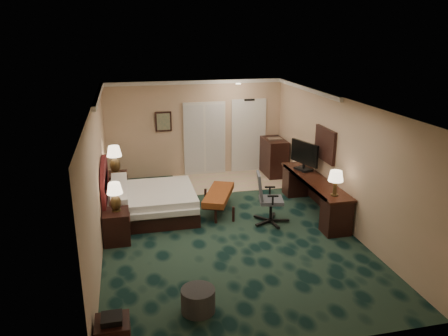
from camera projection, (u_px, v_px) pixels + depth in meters
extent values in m
cube|color=black|center=(225.00, 229.00, 9.27)|extent=(5.00, 7.50, 0.00)
cube|color=white|center=(225.00, 102.00, 8.44)|extent=(5.00, 7.50, 0.00)
cube|color=#D7AF91|center=(196.00, 129.00, 12.33)|extent=(5.00, 0.00, 2.70)
cube|color=#D7AF91|center=(293.00, 259.00, 5.37)|extent=(5.00, 0.00, 2.70)
cube|color=#D7AF91|center=(98.00, 177.00, 8.33)|extent=(0.00, 7.50, 2.70)
cube|color=#D7AF91|center=(338.00, 160.00, 9.38)|extent=(0.00, 7.50, 2.70)
cube|color=beige|center=(233.00, 181.00, 12.15)|extent=(3.20, 1.70, 0.01)
cube|color=silver|center=(248.00, 136.00, 12.73)|extent=(1.02, 0.06, 2.18)
cube|color=beige|center=(205.00, 139.00, 12.44)|extent=(1.20, 0.06, 2.10)
cube|color=#4C6959|center=(163.00, 122.00, 12.03)|extent=(0.45, 0.06, 0.55)
cube|color=white|center=(325.00, 144.00, 9.87)|extent=(0.05, 0.95, 0.75)
cube|color=white|center=(152.00, 203.00, 9.82)|extent=(1.90, 1.76, 0.60)
cube|color=black|center=(117.00, 226.00, 8.62)|extent=(0.51, 0.59, 0.64)
cube|color=black|center=(117.00, 185.00, 10.87)|extent=(0.51, 0.58, 0.64)
cube|color=maroon|center=(219.00, 201.00, 10.07)|extent=(1.01, 1.51, 0.48)
cylinder|color=#2A2A2D|center=(198.00, 300.00, 6.52)|extent=(0.59, 0.59, 0.37)
cube|color=black|center=(314.00, 196.00, 10.00)|extent=(0.59, 2.75, 0.79)
cube|color=black|center=(304.00, 156.00, 10.41)|extent=(0.35, 0.88, 0.70)
cube|color=black|center=(274.00, 157.00, 12.53)|extent=(0.56, 1.00, 1.06)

